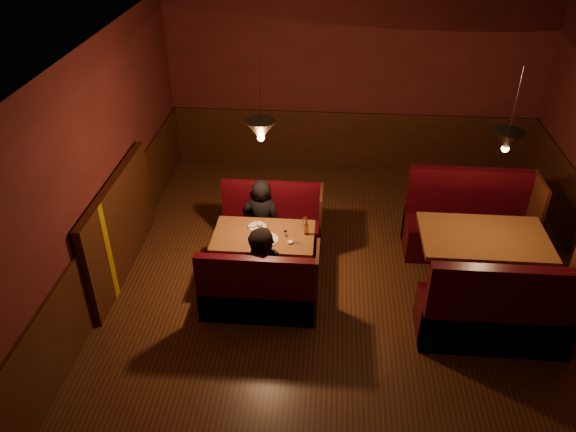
# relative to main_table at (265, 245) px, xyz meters

# --- Properties ---
(room) EXTENTS (6.02, 7.02, 2.92)m
(room) POSITION_rel_main_table_xyz_m (0.81, -0.30, 0.54)
(room) COLOR #47220F
(room) RESTS_ON ground
(main_table) EXTENTS (1.24, 0.75, 0.87)m
(main_table) POSITION_rel_main_table_xyz_m (0.00, 0.00, 0.00)
(main_table) COLOR #5D2B16
(main_table) RESTS_ON ground
(main_bench_far) EXTENTS (1.36, 0.49, 0.93)m
(main_bench_far) POSITION_rel_main_table_xyz_m (0.01, 0.70, -0.22)
(main_bench_far) COLOR #34040B
(main_bench_far) RESTS_ON ground
(main_bench_near) EXTENTS (1.36, 0.49, 0.93)m
(main_bench_near) POSITION_rel_main_table_xyz_m (0.01, -0.70, -0.22)
(main_bench_near) COLOR #34040B
(main_bench_near) RESTS_ON ground
(second_table) EXTENTS (1.47, 0.94, 0.83)m
(second_table) POSITION_rel_main_table_xyz_m (2.60, -0.06, 0.10)
(second_table) COLOR #5D2B16
(second_table) RESTS_ON ground
(second_bench_far) EXTENTS (1.63, 0.61, 1.16)m
(second_bench_far) POSITION_rel_main_table_xyz_m (2.63, 0.82, -0.14)
(second_bench_far) COLOR #34040B
(second_bench_far) RESTS_ON ground
(second_bench_near) EXTENTS (1.63, 0.61, 1.16)m
(second_bench_near) POSITION_rel_main_table_xyz_m (2.63, -0.94, -0.14)
(second_bench_near) COLOR #34040B
(second_bench_near) RESTS_ON ground
(diner_a) EXTENTS (0.53, 0.36, 1.41)m
(diner_a) POSITION_rel_main_table_xyz_m (-0.12, 0.65, 0.19)
(diner_a) COLOR black
(diner_a) RESTS_ON ground
(diner_b) EXTENTS (0.72, 0.57, 1.46)m
(diner_b) POSITION_rel_main_table_xyz_m (0.07, -0.59, 0.22)
(diner_b) COLOR black
(diner_b) RESTS_ON ground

